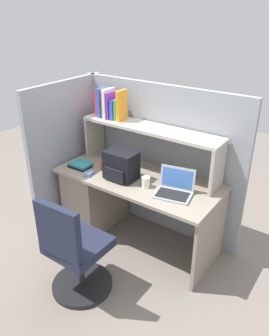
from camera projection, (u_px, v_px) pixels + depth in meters
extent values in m
plane|color=slate|center=(137.00, 239.00, 3.51)|extent=(8.00, 8.00, 0.00)
cube|color=gray|center=(138.00, 179.00, 3.19)|extent=(1.60, 0.70, 0.03)
cube|color=gray|center=(96.00, 195.00, 3.64)|extent=(0.40, 0.64, 0.70)
cube|color=gray|center=(210.00, 239.00, 2.95)|extent=(0.03, 0.64, 0.70)
cube|color=gray|center=(159.00, 159.00, 3.45)|extent=(1.84, 0.05, 1.55)
cube|color=gray|center=(70.00, 154.00, 3.57)|extent=(0.05, 1.06, 1.55)
cube|color=#B3A99C|center=(95.00, 135.00, 3.60)|extent=(0.03, 0.28, 0.42)
cube|color=#B3A99C|center=(218.00, 169.00, 2.88)|extent=(0.03, 0.28, 0.42)
cube|color=beige|center=(150.00, 128.00, 3.14)|extent=(1.44, 0.28, 0.03)
cube|color=red|center=(100.00, 103.00, 3.39)|extent=(0.03, 0.14, 0.27)
cube|color=blue|center=(103.00, 102.00, 3.36)|extent=(0.04, 0.16, 0.29)
cube|color=yellow|center=(107.00, 103.00, 3.34)|extent=(0.03, 0.13, 0.29)
cube|color=white|center=(109.00, 103.00, 3.32)|extent=(0.03, 0.17, 0.29)
cube|color=purple|center=(112.00, 105.00, 3.32)|extent=(0.02, 0.17, 0.26)
cube|color=blue|center=(115.00, 109.00, 3.31)|extent=(0.04, 0.15, 0.20)
cube|color=green|center=(119.00, 109.00, 3.29)|extent=(0.03, 0.14, 0.20)
cube|color=orange|center=(122.00, 106.00, 3.24)|extent=(0.04, 0.14, 0.30)
cube|color=#B7BABF|center=(173.00, 195.00, 2.87)|extent=(0.35, 0.28, 0.02)
cube|color=black|center=(173.00, 195.00, 2.86)|extent=(0.30, 0.22, 0.00)
cube|color=#B7BABF|center=(178.00, 178.00, 2.92)|extent=(0.31, 0.10, 0.20)
cube|color=#3F72CC|center=(177.00, 178.00, 2.92)|extent=(0.27, 0.08, 0.17)
cube|color=black|center=(121.00, 165.00, 3.12)|extent=(0.30, 0.20, 0.27)
cube|color=black|center=(114.00, 175.00, 3.07)|extent=(0.22, 0.04, 0.12)
cube|color=#7299C6|center=(89.00, 173.00, 3.23)|extent=(0.08, 0.11, 0.03)
cylinder|color=white|center=(146.00, 182.00, 3.01)|extent=(0.08, 0.08, 0.10)
cylinder|color=maroon|center=(105.00, 165.00, 3.32)|extent=(0.10, 0.10, 0.10)
cube|color=black|center=(80.00, 166.00, 3.39)|extent=(0.20, 0.15, 0.02)
cube|color=teal|center=(81.00, 164.00, 3.38)|extent=(0.20, 0.15, 0.02)
cylinder|color=black|center=(82.00, 284.00, 2.92)|extent=(0.52, 0.52, 0.04)
cylinder|color=#262628|center=(81.00, 264.00, 2.82)|extent=(0.05, 0.05, 0.41)
cube|color=#1E2338|center=(79.00, 245.00, 2.73)|extent=(0.44, 0.44, 0.08)
cube|color=#1E2338|center=(58.00, 232.00, 2.46)|extent=(0.40, 0.08, 0.44)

